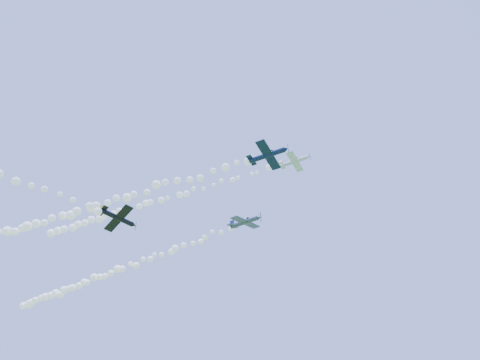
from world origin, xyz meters
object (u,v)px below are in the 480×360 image
Objects in this scene: plane_black at (118,218)px; plane_white at (295,161)px; plane_navy at (268,155)px; plane_grey at (245,222)px.

plane_white is at bearing -34.14° from plane_black.
plane_black is (-22.57, -23.43, -15.61)m from plane_white.
plane_white is at bearing 78.37° from plane_navy.
plane_grey is (-11.86, -1.52, -10.50)m from plane_white.
plane_white is 0.84× the size of plane_navy.
plane_black is at bearing -148.15° from plane_white.
plane_white is 15.92m from plane_grey.
plane_navy is (0.59, -10.25, -5.21)m from plane_white.
plane_navy is at bearing -38.51° from plane_grey.
plane_navy is 16.10m from plane_grey.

